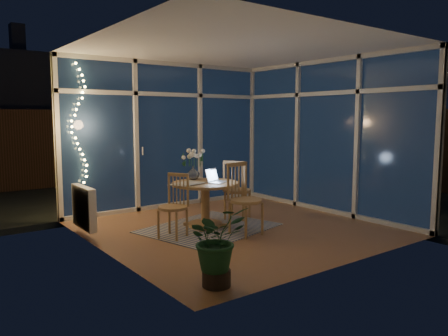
{
  "coord_description": "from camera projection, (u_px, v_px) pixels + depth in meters",
  "views": [
    {
      "loc": [
        -3.88,
        -4.96,
        1.63
      ],
      "look_at": [
        -0.03,
        0.25,
        0.87
      ],
      "focal_mm": 35.0,
      "sensor_mm": 36.0,
      "label": 1
    }
  ],
  "objects": [
    {
      "name": "wall_left",
      "position": [
        102.0,
        145.0,
        5.11
      ],
      "size": [
        0.04,
        4.0,
        2.6
      ],
      "primitive_type": "cube",
      "color": "silver",
      "rests_on": "floor"
    },
    {
      "name": "phone",
      "position": [
        215.0,
        182.0,
        6.42
      ],
      "size": [
        0.13,
        0.08,
        0.01
      ],
      "primitive_type": "cube",
      "rotation": [
        0.0,
        0.0,
        0.19
      ],
      "color": "black",
      "rests_on": "dining_table"
    },
    {
      "name": "neighbour_roof",
      "position": [
        70.0,
        98.0,
        13.16
      ],
      "size": [
        7.0,
        3.0,
        2.2
      ],
      "primitive_type": "cube",
      "color": "#2E3137",
      "rests_on": "ground"
    },
    {
      "name": "floor",
      "position": [
        236.0,
        228.0,
        6.45
      ],
      "size": [
        4.0,
        4.0,
        0.0
      ],
      "primitive_type": "plane",
      "color": "#976942",
      "rests_on": "ground"
    },
    {
      "name": "flower_vase",
      "position": [
        193.0,
        173.0,
        6.71
      ],
      "size": [
        0.25,
        0.25,
        0.21
      ],
      "primitive_type": "imported",
      "rotation": [
        0.0,
        0.0,
        0.25
      ],
      "color": "silver",
      "rests_on": "dining_table"
    },
    {
      "name": "ceiling",
      "position": [
        236.0,
        48.0,
        6.15
      ],
      "size": [
        4.0,
        4.0,
        0.0
      ],
      "primitive_type": "plane",
      "color": "white",
      "rests_on": "wall_back"
    },
    {
      "name": "garden_shrubs",
      "position": [
        98.0,
        177.0,
        8.64
      ],
      "size": [
        0.9,
        0.9,
        0.9
      ],
      "primitive_type": "sphere",
      "color": "#183216",
      "rests_on": "ground"
    },
    {
      "name": "newspapers",
      "position": [
        187.0,
        183.0,
        6.26
      ],
      "size": [
        0.49,
        0.42,
        0.02
      ],
      "primitive_type": "cube",
      "rotation": [
        0.0,
        0.0,
        0.3
      ],
      "color": "#B9B6B0",
      "rests_on": "dining_table"
    },
    {
      "name": "garden_fence",
      "position": [
        98.0,
        147.0,
        10.73
      ],
      "size": [
        11.0,
        0.08,
        1.8
      ],
      "primitive_type": "cube",
      "color": "#362513",
      "rests_on": "ground"
    },
    {
      "name": "potted_plant",
      "position": [
        216.0,
        248.0,
        4.18
      ],
      "size": [
        0.55,
        0.48,
        0.76
      ],
      "primitive_type": "imported",
      "rotation": [
        0.0,
        0.0,
        -0.03
      ],
      "color": "#184322",
      "rests_on": "floor"
    },
    {
      "name": "fairy_lights",
      "position": [
        78.0,
        124.0,
        6.8
      ],
      "size": [
        0.24,
        0.1,
        1.85
      ],
      "primitive_type": null,
      "color": "#FFD866",
      "rests_on": "window_wall_back"
    },
    {
      "name": "window_wall_back",
      "position": [
        169.0,
        135.0,
        7.86
      ],
      "size": [
        4.0,
        0.1,
        2.6
      ],
      "primitive_type": "cube",
      "color": "silver",
      "rests_on": "floor"
    },
    {
      "name": "chair_right",
      "position": [
        237.0,
        189.0,
        6.97
      ],
      "size": [
        0.62,
        0.62,
        0.97
      ],
      "primitive_type": "cube",
      "rotation": [
        0.0,
        0.0,
        2.12
      ],
      "color": "#A5794A",
      "rests_on": "floor"
    },
    {
      "name": "dining_table",
      "position": [
        205.0,
        205.0,
        6.46
      ],
      "size": [
        1.2,
        1.2,
        0.67
      ],
      "primitive_type": "cylinder",
      "rotation": [
        0.0,
        0.0,
        0.25
      ],
      "color": "#A5794A",
      "rests_on": "floor"
    },
    {
      "name": "window_wall_right",
      "position": [
        326.0,
        136.0,
        7.45
      ],
      "size": [
        0.1,
        4.0,
        2.6
      ],
      "primitive_type": "cube",
      "color": "silver",
      "rests_on": "floor"
    },
    {
      "name": "chair_front",
      "position": [
        246.0,
        199.0,
        6.01
      ],
      "size": [
        0.51,
        0.51,
        1.01
      ],
      "primitive_type": "cube",
      "rotation": [
        0.0,
        0.0,
        0.09
      ],
      "color": "#A5794A",
      "rests_on": "floor"
    },
    {
      "name": "wall_front",
      "position": [
        350.0,
        148.0,
        4.7
      ],
      "size": [
        4.0,
        0.04,
        2.6
      ],
      "primitive_type": "cube",
      "color": "silver",
      "rests_on": "floor"
    },
    {
      "name": "laptop",
      "position": [
        218.0,
        175.0,
        6.39
      ],
      "size": [
        0.38,
        0.36,
        0.22
      ],
      "primitive_type": null,
      "rotation": [
        0.0,
        0.0,
        0.42
      ],
      "color": "silver",
      "rests_on": "dining_table"
    },
    {
      "name": "chair_left",
      "position": [
        173.0,
        206.0,
        5.86
      ],
      "size": [
        0.56,
        0.56,
        0.88
      ],
      "primitive_type": "cube",
      "rotation": [
        0.0,
        0.0,
        -1.06
      ],
      "color": "#A5794A",
      "rests_on": "floor"
    },
    {
      "name": "radiator",
      "position": [
        84.0,
        207.0,
        5.97
      ],
      "size": [
        0.1,
        0.7,
        0.58
      ],
      "primitive_type": "cube",
      "color": "white",
      "rests_on": "wall_left"
    },
    {
      "name": "wall_back",
      "position": [
        168.0,
        135.0,
        7.89
      ],
      "size": [
        4.0,
        0.04,
        2.6
      ],
      "primitive_type": "cube",
      "color": "silver",
      "rests_on": "floor"
    },
    {
      "name": "wall_right",
      "position": [
        328.0,
        136.0,
        7.48
      ],
      "size": [
        0.04,
        4.0,
        2.6
      ],
      "primitive_type": "cube",
      "color": "silver",
      "rests_on": "floor"
    },
    {
      "name": "bowl",
      "position": [
        213.0,
        178.0,
        6.74
      ],
      "size": [
        0.19,
        0.19,
        0.04
      ],
      "primitive_type": "imported",
      "rotation": [
        0.0,
        0.0,
        0.25
      ],
      "color": "silver",
      "rests_on": "dining_table"
    },
    {
      "name": "rug",
      "position": [
        209.0,
        228.0,
        6.42
      ],
      "size": [
        2.09,
        1.83,
        0.01
      ],
      "primitive_type": "cube",
      "rotation": [
        0.0,
        0.0,
        0.25
      ],
      "color": "beige",
      "rests_on": "floor"
    },
    {
      "name": "garden_patio",
      "position": [
        127.0,
        186.0,
        10.74
      ],
      "size": [
        12.0,
        6.0,
        0.1
      ],
      "primitive_type": "cube",
      "color": "black",
      "rests_on": "ground"
    }
  ]
}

